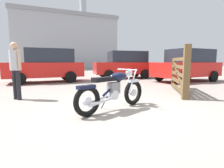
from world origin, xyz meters
TOP-DOWN VIEW (x-y plane):
  - ground_plane at (0.00, 0.00)m, footprint 80.00×80.00m
  - vintage_motorcycle at (-0.10, 0.06)m, footprint 1.95×0.95m
  - timber_gate at (2.73, 1.18)m, footprint 1.39×2.26m
  - bystander at (-2.37, 2.05)m, footprint 0.32×0.37m
  - dark_sedan_left at (-1.57, 6.48)m, footprint 4.01×2.04m
  - pale_sedan_back at (3.33, 7.17)m, footprint 4.04×2.10m
  - blue_hatchback_right at (5.84, 4.18)m, footprint 4.07×2.18m
  - industrial_building at (0.99, 27.12)m, footprint 15.23×13.61m

SIDE VIEW (x-z plane):
  - ground_plane at x=0.00m, z-range 0.00..0.00m
  - vintage_motorcycle at x=-0.10m, z-range -0.02..0.92m
  - timber_gate at x=2.73m, z-range -0.10..1.50m
  - dark_sedan_left at x=-1.57m, z-range 0.03..1.81m
  - pale_sedan_back at x=3.33m, z-range 0.03..1.81m
  - blue_hatchback_right at x=5.84m, z-range 0.03..1.81m
  - bystander at x=-2.37m, z-range 0.19..1.85m
  - industrial_building at x=0.99m, z-range -3.26..11.17m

